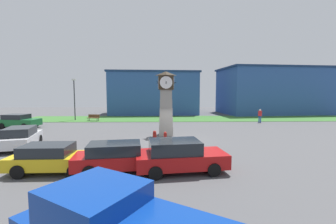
{
  "coord_description": "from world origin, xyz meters",
  "views": [
    {
      "loc": [
        -0.69,
        -18.07,
        3.94
      ],
      "look_at": [
        -0.13,
        2.94,
        2.08
      ],
      "focal_mm": 24.0,
      "sensor_mm": 36.0,
      "label": 1
    }
  ],
  "objects_px": {
    "bollard_mid_row": "(165,137)",
    "car_near_tower": "(120,157)",
    "car_silver_hatch": "(19,121)",
    "bench": "(93,117)",
    "street_lamp_near_road": "(74,96)",
    "clock_tower": "(166,102)",
    "car_navy_sedan": "(52,158)",
    "pedestrian_near_bench": "(260,115)",
    "car_by_building": "(179,156)",
    "bollard_near_tower": "(155,138)",
    "car_far_lot": "(21,137)"
  },
  "relations": [
    {
      "from": "car_near_tower",
      "to": "pedestrian_near_bench",
      "type": "distance_m",
      "value": 22.98
    },
    {
      "from": "car_near_tower",
      "to": "bench",
      "type": "height_order",
      "value": "car_near_tower"
    },
    {
      "from": "clock_tower",
      "to": "bench",
      "type": "xyz_separation_m",
      "value": [
        -9.72,
        10.24,
        -2.52
      ]
    },
    {
      "from": "car_far_lot",
      "to": "bench",
      "type": "height_order",
      "value": "car_far_lot"
    },
    {
      "from": "car_silver_hatch",
      "to": "pedestrian_near_bench",
      "type": "bearing_deg",
      "value": 7.05
    },
    {
      "from": "bollard_mid_row",
      "to": "clock_tower",
      "type": "bearing_deg",
      "value": 87.86
    },
    {
      "from": "car_near_tower",
      "to": "clock_tower",
      "type": "bearing_deg",
      "value": 75.42
    },
    {
      "from": "car_navy_sedan",
      "to": "pedestrian_near_bench",
      "type": "bearing_deg",
      "value": 44.27
    },
    {
      "from": "car_silver_hatch",
      "to": "clock_tower",
      "type": "bearing_deg",
      "value": -15.85
    },
    {
      "from": "bench",
      "to": "car_by_building",
      "type": "bearing_deg",
      "value": -62.71
    },
    {
      "from": "bollard_mid_row",
      "to": "car_silver_hatch",
      "type": "xyz_separation_m",
      "value": [
        -16.11,
        7.71,
        0.34
      ]
    },
    {
      "from": "bench",
      "to": "street_lamp_near_road",
      "type": "bearing_deg",
      "value": 159.52
    },
    {
      "from": "car_near_tower",
      "to": "car_by_building",
      "type": "relative_size",
      "value": 1.03
    },
    {
      "from": "bench",
      "to": "street_lamp_near_road",
      "type": "xyz_separation_m",
      "value": [
        -2.9,
        1.08,
        2.86
      ]
    },
    {
      "from": "bollard_mid_row",
      "to": "car_navy_sedan",
      "type": "bearing_deg",
      "value": -131.45
    },
    {
      "from": "bollard_mid_row",
      "to": "car_near_tower",
      "type": "relative_size",
      "value": 0.18
    },
    {
      "from": "clock_tower",
      "to": "car_navy_sedan",
      "type": "xyz_separation_m",
      "value": [
        -5.75,
        -9.48,
        -2.33
      ]
    },
    {
      "from": "street_lamp_near_road",
      "to": "car_by_building",
      "type": "bearing_deg",
      "value": -57.87
    },
    {
      "from": "car_silver_hatch",
      "to": "bollard_mid_row",
      "type": "bearing_deg",
      "value": -25.57
    },
    {
      "from": "car_near_tower",
      "to": "car_far_lot",
      "type": "relative_size",
      "value": 1.08
    },
    {
      "from": "car_by_building",
      "to": "car_silver_hatch",
      "type": "distance_m",
      "value": 21.89
    },
    {
      "from": "car_by_building",
      "to": "bollard_near_tower",
      "type": "bearing_deg",
      "value": 104.69
    },
    {
      "from": "car_navy_sedan",
      "to": "car_near_tower",
      "type": "relative_size",
      "value": 0.86
    },
    {
      "from": "clock_tower",
      "to": "car_navy_sedan",
      "type": "distance_m",
      "value": 11.33
    },
    {
      "from": "bollard_mid_row",
      "to": "bench",
      "type": "height_order",
      "value": "bench"
    },
    {
      "from": "clock_tower",
      "to": "street_lamp_near_road",
      "type": "xyz_separation_m",
      "value": [
        -12.62,
        11.32,
        0.33
      ]
    },
    {
      "from": "bench",
      "to": "pedestrian_near_bench",
      "type": "bearing_deg",
      "value": -5.46
    },
    {
      "from": "car_near_tower",
      "to": "car_far_lot",
      "type": "xyz_separation_m",
      "value": [
        -7.84,
        4.91,
        0.03
      ]
    },
    {
      "from": "car_navy_sedan",
      "to": "car_by_building",
      "type": "relative_size",
      "value": 0.88
    },
    {
      "from": "bollard_near_tower",
      "to": "car_by_building",
      "type": "height_order",
      "value": "car_by_building"
    },
    {
      "from": "car_near_tower",
      "to": "car_silver_hatch",
      "type": "relative_size",
      "value": 1.1
    },
    {
      "from": "bollard_mid_row",
      "to": "bench",
      "type": "distance_m",
      "value": 16.44
    },
    {
      "from": "car_by_building",
      "to": "bench",
      "type": "xyz_separation_m",
      "value": [
        -10.21,
        19.78,
        -0.27
      ]
    },
    {
      "from": "bollard_mid_row",
      "to": "car_far_lot",
      "type": "bearing_deg",
      "value": -171.9
    },
    {
      "from": "bollard_near_tower",
      "to": "car_near_tower",
      "type": "xyz_separation_m",
      "value": [
        -1.56,
        -5.22,
        0.17
      ]
    },
    {
      "from": "car_navy_sedan",
      "to": "bench",
      "type": "distance_m",
      "value": 20.12
    },
    {
      "from": "car_silver_hatch",
      "to": "car_far_lot",
      "type": "bearing_deg",
      "value": -57.1
    },
    {
      "from": "car_near_tower",
      "to": "street_lamp_near_road",
      "type": "height_order",
      "value": "street_lamp_near_road"
    },
    {
      "from": "clock_tower",
      "to": "bollard_near_tower",
      "type": "distance_m",
      "value": 4.99
    },
    {
      "from": "car_silver_hatch",
      "to": "pedestrian_near_bench",
      "type": "height_order",
      "value": "pedestrian_near_bench"
    },
    {
      "from": "clock_tower",
      "to": "car_near_tower",
      "type": "distance_m",
      "value": 10.04
    },
    {
      "from": "bench",
      "to": "car_far_lot",
      "type": "bearing_deg",
      "value": -92.25
    },
    {
      "from": "car_near_tower",
      "to": "street_lamp_near_road",
      "type": "distance_m",
      "value": 23.28
    },
    {
      "from": "bollard_near_tower",
      "to": "street_lamp_near_road",
      "type": "distance_m",
      "value": 19.68
    },
    {
      "from": "street_lamp_near_road",
      "to": "clock_tower",
      "type": "bearing_deg",
      "value": -41.9
    },
    {
      "from": "car_by_building",
      "to": "street_lamp_near_road",
      "type": "relative_size",
      "value": 0.8
    },
    {
      "from": "bench",
      "to": "bollard_near_tower",
      "type": "bearing_deg",
      "value": -58.67
    },
    {
      "from": "car_navy_sedan",
      "to": "street_lamp_near_road",
      "type": "bearing_deg",
      "value": 108.26
    },
    {
      "from": "pedestrian_near_bench",
      "to": "street_lamp_near_road",
      "type": "xyz_separation_m",
      "value": [
        -24.94,
        3.19,
        2.38
      ]
    },
    {
      "from": "bollard_mid_row",
      "to": "car_far_lot",
      "type": "height_order",
      "value": "car_far_lot"
    }
  ]
}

